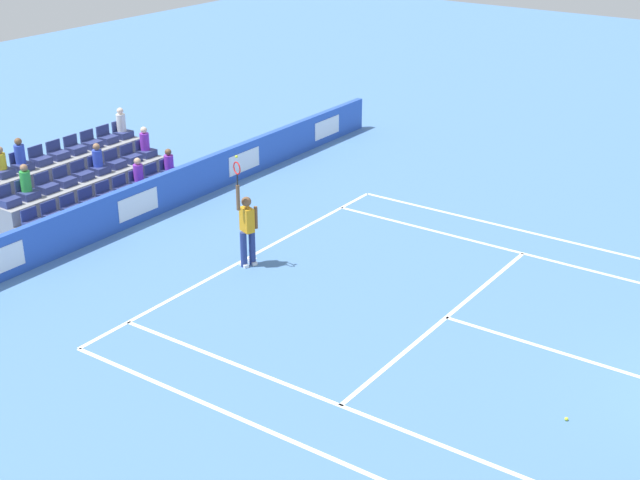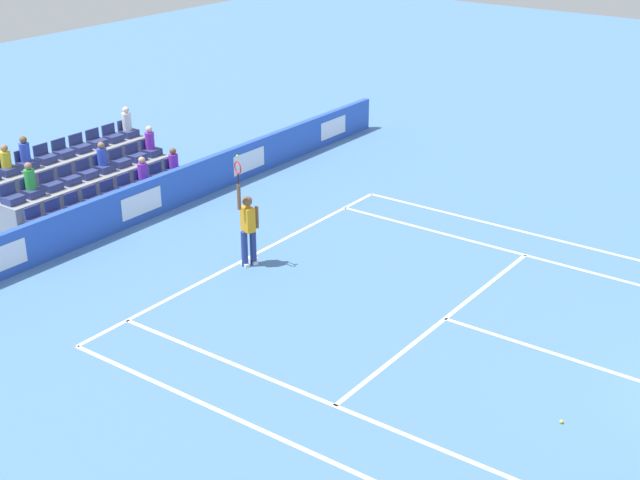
% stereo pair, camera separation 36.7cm
% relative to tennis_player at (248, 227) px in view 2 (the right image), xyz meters
% --- Properties ---
extents(line_baseline, '(10.97, 0.10, 0.01)m').
position_rel_tennis_player_xyz_m(line_baseline, '(-0.39, -0.28, -0.99)').
color(line_baseline, white).
rests_on(line_baseline, ground).
extents(line_service, '(8.23, 0.10, 0.01)m').
position_rel_tennis_player_xyz_m(line_service, '(-0.39, 5.21, -0.99)').
color(line_service, white).
rests_on(line_service, ground).
extents(line_centre_service, '(0.10, 6.40, 0.01)m').
position_rel_tennis_player_xyz_m(line_centre_service, '(-0.39, 8.41, -0.99)').
color(line_centre_service, white).
rests_on(line_centre_service, ground).
extents(line_singles_sideline_left, '(0.10, 11.89, 0.01)m').
position_rel_tennis_player_xyz_m(line_singles_sideline_left, '(3.73, 5.67, -0.99)').
color(line_singles_sideline_left, white).
rests_on(line_singles_sideline_left, ground).
extents(line_singles_sideline_right, '(0.10, 11.89, 0.01)m').
position_rel_tennis_player_xyz_m(line_singles_sideline_right, '(-4.50, 5.67, -0.99)').
color(line_singles_sideline_right, white).
rests_on(line_singles_sideline_right, ground).
extents(line_doubles_sideline_left, '(0.10, 11.89, 0.01)m').
position_rel_tennis_player_xyz_m(line_doubles_sideline_left, '(5.10, 5.67, -0.99)').
color(line_doubles_sideline_left, white).
rests_on(line_doubles_sideline_left, ground).
extents(line_doubles_sideline_right, '(0.10, 11.89, 0.01)m').
position_rel_tennis_player_xyz_m(line_doubles_sideline_right, '(-5.87, 5.67, -0.99)').
color(line_doubles_sideline_right, white).
rests_on(line_doubles_sideline_right, ground).
extents(line_centre_mark, '(0.10, 0.20, 0.01)m').
position_rel_tennis_player_xyz_m(line_centre_mark, '(-0.39, -0.18, -0.99)').
color(line_centre_mark, white).
rests_on(line_centre_mark, ground).
extents(sponsor_barrier, '(22.34, 0.22, 1.09)m').
position_rel_tennis_player_xyz_m(sponsor_barrier, '(-0.39, -4.22, -0.45)').
color(sponsor_barrier, blue).
rests_on(sponsor_barrier, ground).
extents(tennis_player, '(0.51, 0.43, 2.85)m').
position_rel_tennis_player_xyz_m(tennis_player, '(0.00, 0.00, 0.00)').
color(tennis_player, navy).
rests_on(tennis_player, ground).
extents(stadium_stand, '(5.58, 2.85, 2.19)m').
position_rel_tennis_player_xyz_m(stadium_stand, '(-0.40, -6.53, -0.44)').
color(stadium_stand, gray).
rests_on(stadium_stand, ground).
extents(loose_tennis_ball, '(0.07, 0.07, 0.07)m').
position_rel_tennis_player_xyz_m(loose_tennis_ball, '(1.80, 8.75, -0.96)').
color(loose_tennis_ball, '#D1E533').
rests_on(loose_tennis_ball, ground).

